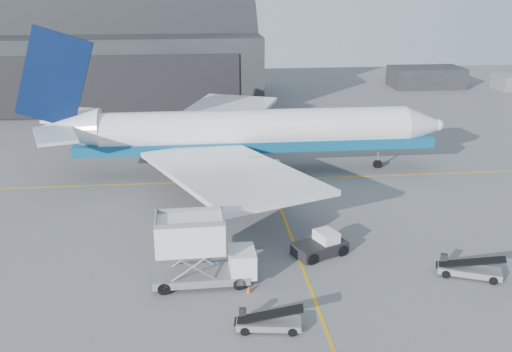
{
  "coord_description": "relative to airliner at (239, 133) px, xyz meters",
  "views": [
    {
      "loc": [
        -7.45,
        -38.1,
        20.82
      ],
      "look_at": [
        -2.7,
        8.47,
        4.5
      ],
      "focal_mm": 40.0,
      "sensor_mm": 36.0,
      "label": 1
    }
  ],
  "objects": [
    {
      "name": "hangar",
      "position": [
        -18.89,
        42.13,
        4.93
      ],
      "size": [
        50.0,
        28.3,
        28.0
      ],
      "color": "black",
      "rests_on": "ground"
    },
    {
      "name": "taxi_lines",
      "position": [
        3.11,
        -10.15,
        -4.61
      ],
      "size": [
        80.0,
        42.12,
        0.02
      ],
      "color": "#C48C12",
      "rests_on": "ground"
    },
    {
      "name": "belt_loader_a",
      "position": [
        -0.51,
        -30.62,
        -4.11
      ],
      "size": [
        4.37,
        1.95,
        1.64
      ],
      "rotation": [
        0.0,
        0.0,
        -0.13
      ],
      "color": "gray",
      "rests_on": "ground"
    },
    {
      "name": "pushback_tug",
      "position": [
        4.93,
        -20.83,
        -3.9
      ],
      "size": [
        4.7,
        3.77,
        1.91
      ],
      "rotation": [
        0.0,
        0.0,
        0.42
      ],
      "color": "black",
      "rests_on": "ground"
    },
    {
      "name": "catering_truck",
      "position": [
        -4.63,
        -24.47,
        -2.08
      ],
      "size": [
        7.36,
        2.97,
        5.02
      ],
      "rotation": [
        0.0,
        0.0,
        0.03
      ],
      "color": "gray",
      "rests_on": "ground"
    },
    {
      "name": "distant_bldg_a",
      "position": [
        41.11,
        49.18,
        -4.62
      ],
      "size": [
        14.0,
        8.0,
        4.0
      ],
      "primitive_type": "cube",
      "color": "black",
      "rests_on": "ground"
    },
    {
      "name": "ground",
      "position": [
        3.11,
        -22.82,
        -4.62
      ],
      "size": [
        200.0,
        200.0,
        0.0
      ],
      "primitive_type": "plane",
      "color": "#565659",
      "rests_on": "ground"
    },
    {
      "name": "traffic_cone",
      "position": [
        -1.32,
        -26.12,
        -4.38
      ],
      "size": [
        0.34,
        0.34,
        0.5
      ],
      "color": "#E84807",
      "rests_on": "ground"
    },
    {
      "name": "belt_loader_b",
      "position": [
        14.99,
        -25.44,
        -4.06
      ],
      "size": [
        4.76,
        3.12,
        1.81
      ],
      "rotation": [
        0.0,
        0.0,
        -0.4
      ],
      "color": "gray",
      "rests_on": "ground"
    },
    {
      "name": "airliner",
      "position": [
        0.0,
        0.0,
        0.0
      ],
      "size": [
        47.01,
        45.58,
        16.5
      ],
      "color": "white",
      "rests_on": "ground"
    }
  ]
}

